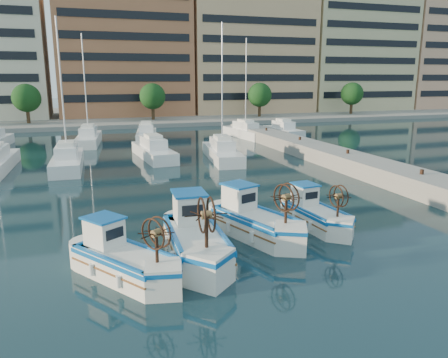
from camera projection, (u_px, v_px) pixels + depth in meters
The scene contains 8 objects.
ground at pixel (268, 254), 17.86m from camera, with size 300.00×300.00×0.00m, color #17313D.
quay at pixel (399, 177), 29.08m from camera, with size 3.00×60.00×1.20m, color gray.
waterfront at pixel (170, 54), 78.31m from camera, with size 180.00×40.00×25.60m.
yacht_marina at pixel (124, 146), 42.37m from camera, with size 37.25×22.81×11.50m.
fishing_boat_a at pixel (123, 258), 15.68m from camera, with size 3.68×4.33×2.65m.
fishing_boat_b at pixel (195, 237), 17.40m from camera, with size 2.27×5.00×3.08m.
fishing_boat_c at pixel (254, 220), 19.74m from camera, with size 3.21×4.74×2.86m.
fishing_boat_d at pixel (315, 213), 21.08m from camera, with size 1.96×4.00×2.45m.
Camera 1 is at (-6.95, -15.28, 7.08)m, focal length 35.00 mm.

